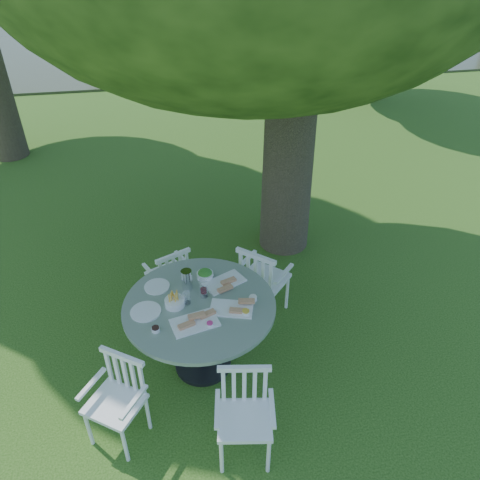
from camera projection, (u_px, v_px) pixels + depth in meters
name	position (u px, v px, depth m)	size (l,w,h in m)	color
ground	(243.00, 310.00, 5.42)	(140.00, 140.00, 0.00)	#1B3F0D
table	(200.00, 316.00, 4.38)	(1.41, 1.41, 0.83)	black
chair_ne	(260.00, 278.00, 5.05)	(0.64, 0.64, 0.92)	white
chair_nw	(171.00, 275.00, 5.20)	(0.53, 0.52, 0.81)	white
chair_sw	(120.00, 392.00, 3.89)	(0.58, 0.57, 0.84)	white
chair_se	(244.00, 406.00, 3.76)	(0.49, 0.47, 0.85)	white
tableware	(194.00, 295.00, 4.32)	(1.16, 0.86, 0.21)	white
river	(158.00, 9.00, 24.10)	(100.00, 28.00, 0.12)	#2F3720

